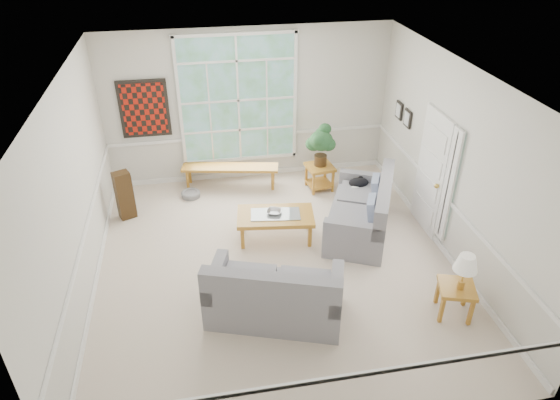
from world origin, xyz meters
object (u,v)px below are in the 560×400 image
object	(u,v)px
loveseat_front	(275,286)
loveseat_right	(360,206)
coffee_table	(276,226)
end_table	(319,177)
side_table	(454,300)

from	to	relation	value
loveseat_front	loveseat_right	bearing A→B (deg)	62.97
loveseat_right	coffee_table	distance (m)	1.46
loveseat_front	end_table	size ratio (longest dim) A/B	3.59
loveseat_right	side_table	world-z (taller)	loveseat_right
loveseat_right	loveseat_front	distance (m)	2.46
coffee_table	side_table	bearing A→B (deg)	-38.96
coffee_table	side_table	distance (m)	3.05
loveseat_right	side_table	xyz separation A→B (m)	(0.66, -2.16, -0.26)
loveseat_front	end_table	bearing A→B (deg)	84.55
loveseat_front	coffee_table	bearing A→B (deg)	98.42
loveseat_front	end_table	distance (m)	3.59
loveseat_front	side_table	distance (m)	2.47
coffee_table	end_table	distance (m)	1.88
loveseat_right	coffee_table	world-z (taller)	loveseat_right
loveseat_right	loveseat_front	bearing A→B (deg)	-110.74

